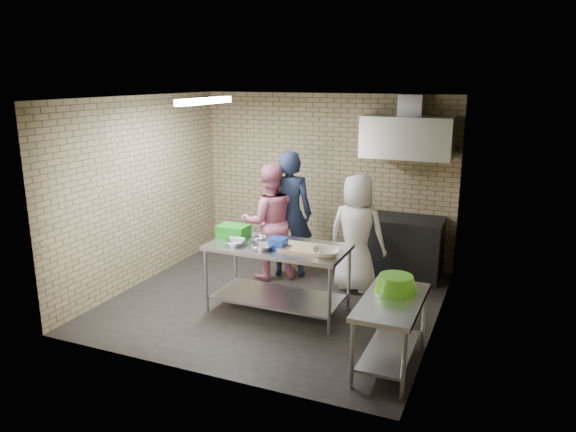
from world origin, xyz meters
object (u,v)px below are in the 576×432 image
object	(u,v)px
woman_pink	(269,222)
bottle_green	(441,143)
green_crate	(233,231)
bottle_red	(413,141)
woman_white	(357,233)
stove	(401,247)
green_basin	(396,283)
side_counter	(390,333)
blue_tub	(278,243)
man_navy	(289,214)
prep_table	(278,278)

from	to	relation	value
woman_pink	bottle_green	bearing A→B (deg)	172.61
green_crate	bottle_red	bearing A→B (deg)	46.19
bottle_red	green_crate	bearing A→B (deg)	-133.81
bottle_green	woman_white	world-z (taller)	bottle_green
stove	bottle_red	size ratio (longest dim) A/B	6.67
green_crate	bottle_red	distance (m)	3.01
stove	bottle_green	distance (m)	1.65
stove	bottle_green	world-z (taller)	bottle_green
green_crate	green_basin	xyz separation A→B (m)	(2.33, -0.71, -0.12)
stove	woman_pink	xyz separation A→B (m)	(-1.80, -0.86, 0.41)
woman_white	bottle_red	bearing A→B (deg)	-112.17
side_counter	bottle_green	size ratio (longest dim) A/B	8.00
side_counter	stove	world-z (taller)	stove
blue_tub	man_navy	size ratio (longest dim) A/B	0.10
green_crate	woman_white	world-z (taller)	woman_white
green_basin	bottle_green	size ratio (longest dim) A/B	3.07
bottle_red	bottle_green	size ratio (longest dim) A/B	1.20
side_counter	green_crate	world-z (taller)	green_crate
blue_tub	bottle_green	size ratio (longest dim) A/B	1.31
side_counter	man_navy	world-z (taller)	man_navy
stove	bottle_green	size ratio (longest dim) A/B	8.00
stove	woman_white	bearing A→B (deg)	-119.65
green_crate	bottle_green	distance (m)	3.28
green_crate	man_navy	size ratio (longest dim) A/B	0.20
woman_pink	woman_white	bearing A→B (deg)	147.95
woman_pink	side_counter	bearing A→B (deg)	106.55
green_crate	woman_white	distance (m)	1.73
man_navy	woman_white	distance (m)	1.13
side_counter	blue_tub	world-z (taller)	blue_tub
man_navy	green_crate	bearing A→B (deg)	55.35
green_crate	woman_white	size ratio (longest dim) A/B	0.24
man_navy	woman_pink	bearing A→B (deg)	24.94
side_counter	bottle_red	xyz separation A→B (m)	(-0.40, 2.99, 1.65)
bottle_red	stove	bearing A→B (deg)	-101.77
side_counter	woman_pink	world-z (taller)	woman_pink
side_counter	green_basin	size ratio (longest dim) A/B	2.61
man_navy	woman_white	world-z (taller)	man_navy
side_counter	woman_white	size ratio (longest dim) A/B	0.72
blue_tub	woman_pink	xyz separation A→B (m)	(-0.65, 1.15, -0.08)
side_counter	bottle_red	bearing A→B (deg)	97.62
green_basin	woman_pink	bearing A→B (deg)	143.61
bottle_red	woman_pink	bearing A→B (deg)	-149.35
stove	blue_tub	xyz separation A→B (m)	(-1.15, -2.01, 0.49)
green_basin	green_crate	bearing A→B (deg)	163.02
green_crate	side_counter	bearing A→B (deg)	-22.26
blue_tub	green_basin	bearing A→B (deg)	-17.28
stove	green_crate	size ratio (longest dim) A/B	3.06
green_basin	bottle_red	size ratio (longest dim) A/B	2.56
green_crate	prep_table	bearing A→B (deg)	-9.73
green_basin	bottle_red	world-z (taller)	bottle_red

